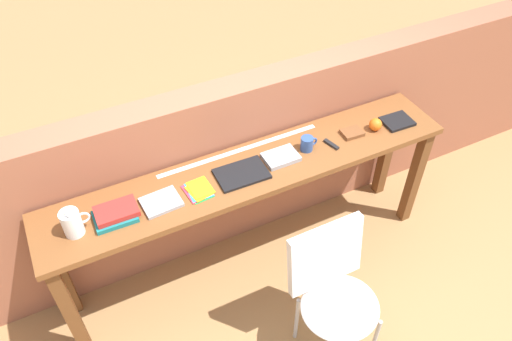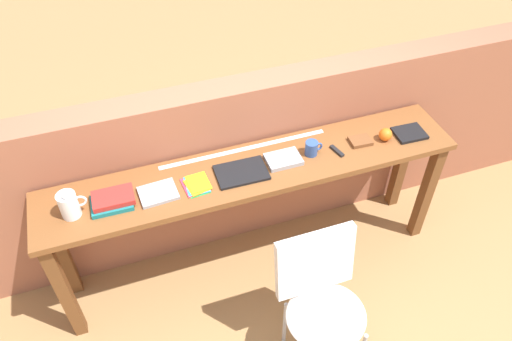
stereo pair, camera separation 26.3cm
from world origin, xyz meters
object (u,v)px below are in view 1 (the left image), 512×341
at_px(book_stack_leftmost, 116,214).
at_px(multitool_folded, 331,144).
at_px(leather_journal_brown, 352,133).
at_px(chair_white_moulded, 334,289).
at_px(book_repair_rightmost, 397,121).
at_px(magazine_cycling, 161,202).
at_px(sports_ball_small, 376,124).
at_px(mug, 307,144).
at_px(pamphlet_pile_colourful, 199,190).
at_px(pitcher_white, 72,223).
at_px(book_open_centre, 242,174).

xyz_separation_m(book_stack_leftmost, multitool_folded, (1.33, -0.01, -0.02)).
bearing_deg(leather_journal_brown, chair_white_moulded, -124.22).
distance_m(multitool_folded, book_repair_rightmost, 0.50).
relative_size(chair_white_moulded, magazine_cycling, 4.36).
bearing_deg(sports_ball_small, leather_journal_brown, 170.69).
bearing_deg(book_repair_rightmost, mug, 179.30).
height_order(book_stack_leftmost, sports_ball_small, sports_ball_small).
height_order(chair_white_moulded, multitool_folded, multitool_folded).
bearing_deg(leather_journal_brown, pamphlet_pile_colourful, -174.98).
distance_m(chair_white_moulded, book_stack_leftmost, 1.24).
distance_m(sports_ball_small, book_repair_rightmost, 0.17).
xyz_separation_m(pitcher_white, book_repair_rightmost, (2.04, -0.01, -0.07)).
relative_size(magazine_cycling, pamphlet_pile_colourful, 1.17).
bearing_deg(book_repair_rightmost, magazine_cycling, -177.77).
bearing_deg(pamphlet_pile_colourful, mug, 2.89).
xyz_separation_m(magazine_cycling, mug, (0.93, 0.03, 0.04)).
relative_size(chair_white_moulded, book_repair_rightmost, 4.73).
bearing_deg(magazine_cycling, book_stack_leftmost, 174.36).
height_order(pitcher_white, mug, pitcher_white).
distance_m(chair_white_moulded, book_open_centre, 0.82).
bearing_deg(sports_ball_small, chair_white_moulded, -135.40).
bearing_deg(sports_ball_small, book_stack_leftmost, 179.74).
height_order(mug, leather_journal_brown, mug).
height_order(leather_journal_brown, book_repair_rightmost, leather_journal_brown).
relative_size(magazine_cycling, leather_journal_brown, 1.57).
bearing_deg(pamphlet_pile_colourful, book_repair_rightmost, 0.03).
bearing_deg(book_repair_rightmost, multitool_folded, -177.59).
xyz_separation_m(chair_white_moulded, book_open_centre, (-0.22, 0.70, 0.36)).
bearing_deg(book_open_centre, pamphlet_pile_colourful, -176.01).
xyz_separation_m(pitcher_white, leather_journal_brown, (1.71, 0.02, -0.07)).
xyz_separation_m(mug, multitool_folded, (0.15, -0.04, -0.04)).
xyz_separation_m(pamphlet_pile_colourful, sports_ball_small, (1.20, 0.01, 0.03)).
distance_m(pitcher_white, book_open_centre, 0.94).
distance_m(book_stack_leftmost, book_open_centre, 0.73).
bearing_deg(book_stack_leftmost, pamphlet_pile_colourful, -1.86).
relative_size(pitcher_white, magazine_cycling, 0.90).
xyz_separation_m(pitcher_white, pamphlet_pile_colourful, (0.67, -0.01, -0.07)).
distance_m(book_stack_leftmost, sports_ball_small, 1.65).
distance_m(multitool_folded, sports_ball_small, 0.33).
relative_size(magazine_cycling, multitool_folded, 1.86).
bearing_deg(magazine_cycling, mug, -1.61).
bearing_deg(book_open_centre, pitcher_white, -178.31).
height_order(chair_white_moulded, book_repair_rightmost, book_repair_rightmost).
xyz_separation_m(pitcher_white, sports_ball_small, (1.87, -0.00, -0.04)).
xyz_separation_m(sports_ball_small, book_repair_rightmost, (0.17, -0.01, -0.03)).
relative_size(chair_white_moulded, sports_ball_small, 11.00).
height_order(book_stack_leftmost, book_open_centre, book_stack_leftmost).
distance_m(chair_white_moulded, pamphlet_pile_colourful, 0.92).
relative_size(chair_white_moulded, multitool_folded, 8.10).
distance_m(book_stack_leftmost, multitool_folded, 1.33).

